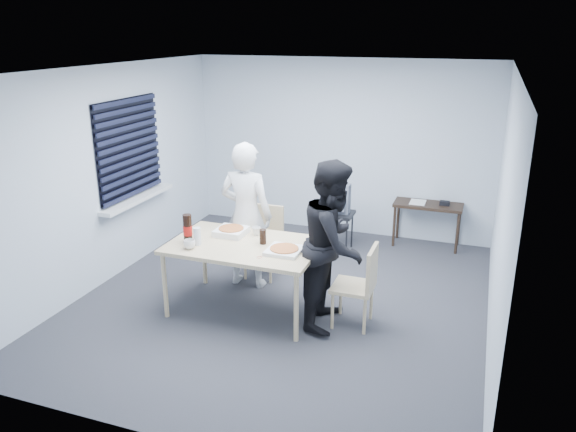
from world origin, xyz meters
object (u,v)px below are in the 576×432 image
at_px(person_black, 334,244).
at_px(side_table, 428,209).
at_px(chair_right, 361,281).
at_px(stool, 339,220).
at_px(chair_far, 265,236).
at_px(backpack, 339,199).
at_px(mug_b, 256,231).
at_px(dining_table, 245,249).
at_px(person_white, 246,215).
at_px(mug_a, 189,244).
at_px(soda_bottle, 188,229).

relative_size(person_black, side_table, 1.86).
bearing_deg(chair_right, person_black, -178.12).
xyz_separation_m(chair_right, stool, (-0.76, 1.98, -0.07)).
distance_m(side_table, stool, 1.30).
relative_size(chair_far, stool, 1.60).
height_order(person_black, backpack, person_black).
distance_m(chair_far, person_black, 1.49).
xyz_separation_m(stool, mug_b, (-0.50, -1.76, 0.39)).
distance_m(dining_table, side_table, 3.13).
xyz_separation_m(person_white, backpack, (0.76, 1.43, -0.13)).
bearing_deg(person_white, mug_a, 75.41).
distance_m(dining_table, chair_right, 1.30).
bearing_deg(dining_table, chair_right, 3.48).
bearing_deg(mug_a, person_white, 75.41).
bearing_deg(chair_far, person_white, -104.42).
bearing_deg(soda_bottle, side_table, 51.11).
height_order(chair_right, mug_a, chair_right).
xyz_separation_m(chair_far, mug_a, (-0.34, -1.29, 0.32)).
bearing_deg(soda_bottle, backpack, 63.32).
height_order(person_white, person_black, same).
distance_m(dining_table, chair_far, 1.01).
relative_size(person_black, soda_bottle, 5.59).
xyz_separation_m(dining_table, chair_right, (1.28, 0.08, -0.21)).
relative_size(person_black, backpack, 4.31).
distance_m(dining_table, soda_bottle, 0.65).
relative_size(chair_far, side_table, 0.94).
bearing_deg(mug_a, chair_far, 75.45).
height_order(person_black, mug_b, person_black).
xyz_separation_m(chair_far, soda_bottle, (-0.44, -1.14, 0.42)).
bearing_deg(person_black, mug_a, 104.84).
relative_size(dining_table, person_black, 0.91).
xyz_separation_m(dining_table, side_table, (1.67, 2.64, -0.17)).
relative_size(chair_right, backpack, 2.17).
relative_size(chair_right, person_white, 0.50).
bearing_deg(mug_b, chair_far, 103.97).
relative_size(dining_table, backpack, 3.93).
bearing_deg(mug_a, backpack, 66.95).
xyz_separation_m(mug_a, mug_b, (0.50, 0.62, -0.00)).
bearing_deg(soda_bottle, person_black, 8.34).
xyz_separation_m(backpack, mug_a, (-1.01, -2.37, 0.08)).
xyz_separation_m(stool, backpack, (0.00, -0.01, 0.31)).
bearing_deg(soda_bottle, mug_b, 36.99).
distance_m(chair_right, person_white, 1.66).
xyz_separation_m(side_table, mug_b, (-1.65, -2.35, 0.28)).
bearing_deg(person_white, person_black, 155.81).
bearing_deg(backpack, mug_b, -83.37).
relative_size(person_white, side_table, 1.86).
height_order(dining_table, mug_b, mug_b).
bearing_deg(stool, mug_b, -105.90).
bearing_deg(chair_far, mug_b, -76.03).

